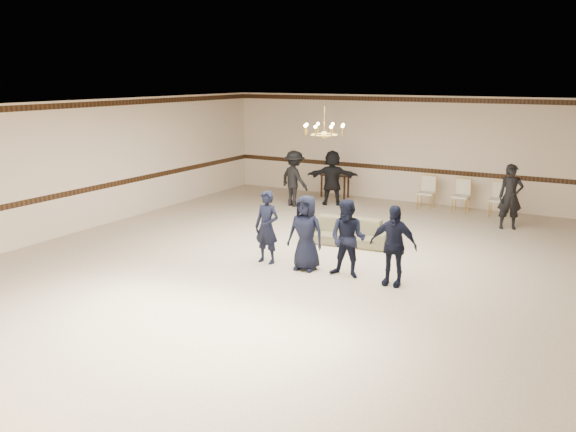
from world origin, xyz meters
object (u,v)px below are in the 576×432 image
(settee, at_px, (346,231))
(banquet_chair_mid, at_px, (461,196))
(boy_d, at_px, (393,245))
(boy_b, at_px, (306,233))
(adult_left, at_px, (294,179))
(banquet_chair_right, at_px, (498,200))
(boy_c, at_px, (348,239))
(chandelier, at_px, (324,119))
(adult_right, at_px, (510,197))
(banquet_chair_left, at_px, (426,193))
(boy_a, at_px, (267,227))
(console_table, at_px, (335,186))
(adult_mid, at_px, (332,178))

(settee, relative_size, banquet_chair_mid, 2.10)
(boy_d, bearing_deg, boy_b, 177.47)
(adult_left, xyz_separation_m, banquet_chair_right, (5.51, 1.54, -0.35))
(boy_d, distance_m, adult_left, 7.00)
(boy_d, bearing_deg, boy_c, 177.47)
(banquet_chair_mid, bearing_deg, boy_d, -82.39)
(chandelier, bearing_deg, boy_b, -78.47)
(chandelier, height_order, adult_right, chandelier)
(settee, distance_m, banquet_chair_left, 4.54)
(boy_a, xyz_separation_m, boy_d, (2.70, 0.00, 0.00))
(settee, bearing_deg, banquet_chair_right, 53.99)
(adult_right, relative_size, banquet_chair_left, 1.75)
(adult_right, distance_m, console_table, 5.69)
(chandelier, bearing_deg, adult_mid, 112.84)
(boy_b, bearing_deg, settee, 88.08)
(settee, bearing_deg, boy_b, -95.47)
(boy_a, bearing_deg, boy_d, 2.97)
(boy_b, distance_m, boy_d, 1.80)
(chandelier, distance_m, adult_mid, 5.23)
(boy_d, relative_size, banquet_chair_mid, 1.60)
(adult_left, distance_m, console_table, 1.86)
(boy_a, bearing_deg, console_table, 106.43)
(boy_b, bearing_deg, adult_left, 117.76)
(banquet_chair_left, bearing_deg, chandelier, -98.53)
(boy_d, xyz_separation_m, banquet_chair_mid, (-0.33, 6.59, -0.28))
(adult_left, relative_size, adult_right, 1.00)
(banquet_chair_right, bearing_deg, settee, -121.43)
(adult_left, relative_size, console_table, 1.84)
(boy_b, distance_m, adult_right, 6.12)
(chandelier, bearing_deg, banquet_chair_left, 81.97)
(boy_b, bearing_deg, adult_mid, 107.14)
(chandelier, xyz_separation_m, boy_b, (0.27, -1.32, -2.12))
(chandelier, xyz_separation_m, adult_right, (3.23, 4.03, -2.05))
(boy_a, distance_m, banquet_chair_mid, 7.01)
(boy_b, distance_m, banquet_chair_mid, 6.76)
(console_table, bearing_deg, boy_b, -74.34)
(adult_right, bearing_deg, boy_a, -146.97)
(settee, bearing_deg, adult_left, 128.44)
(boy_b, bearing_deg, boy_a, 176.77)
(boy_d, xyz_separation_m, adult_mid, (-3.94, 5.76, 0.07))
(banquet_chair_left, distance_m, banquet_chair_mid, 1.00)
(boy_d, distance_m, adult_mid, 6.98)
(banquet_chair_left, bearing_deg, console_table, 175.68)
(adult_right, distance_m, banquet_chair_right, 1.38)
(adult_mid, distance_m, banquet_chair_mid, 3.72)
(adult_mid, height_order, banquet_chair_mid, adult_mid)
(adult_left, height_order, banquet_chair_mid, adult_left)
(boy_d, height_order, banquet_chair_mid, boy_d)
(banquet_chair_mid, bearing_deg, banquet_chair_left, -175.23)
(banquet_chair_right, xyz_separation_m, console_table, (-5.00, 0.20, -0.10))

